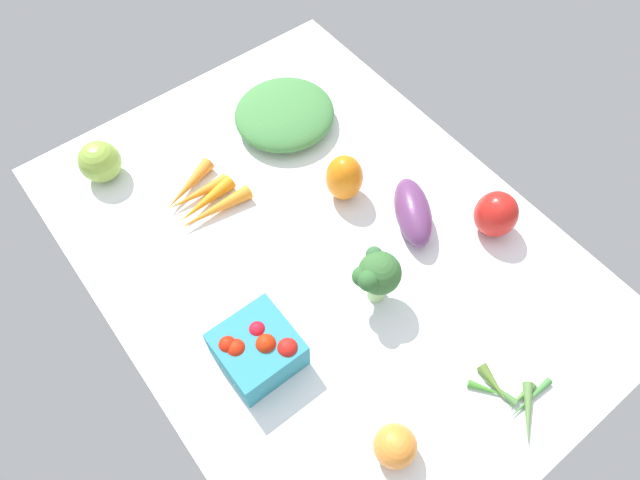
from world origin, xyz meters
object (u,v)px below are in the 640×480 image
Objects in this scene: okra_pile at (511,397)px; berry_basket at (258,349)px; bell_pepper_orange at (344,178)px; leafy_greens_clump at (285,114)px; heirloom_tomato_orange at (395,446)px; bell_pepper_red at (496,214)px; eggplant at (413,212)px; heirloom_tomato_green at (100,162)px; carrot_bunch at (202,198)px; broccoli_head at (377,275)px.

berry_basket is at bearing 42.48° from okra_pile.
berry_basket is at bearing 118.70° from bell_pepper_orange.
leafy_greens_clump is 3.22× the size of heirloom_tomato_orange.
eggplant is (10.21, 10.73, -1.42)cm from bell_pepper_red.
bell_pepper_red is 0.92× the size of bell_pepper_orange.
bell_pepper_orange is 47.47cm from heirloom_tomato_green.
okra_pile is at bearing 174.76° from leafy_greens_clump.
berry_basket is 38.22cm from eggplant.
heirloom_tomato_orange is at bearing 149.79° from bell_pepper_orange.
bell_pepper_red is at bearing -40.92° from okra_pile.
carrot_bunch is (-6.99, 24.57, -1.46)cm from leafy_greens_clump.
carrot_bunch is (57.02, -1.81, -1.90)cm from heirloom_tomato_orange.
bell_pepper_red reaches higher than okra_pile.
eggplant is at bearing -155.18° from bell_pepper_orange.
leafy_greens_clump is at bearing -5.24° from okra_pile.
leafy_greens_clump reaches higher than carrot_bunch.
broccoli_head reaches higher than okra_pile.
broccoli_head is at bearing -34.14° from heirloom_tomato_orange.
berry_basket is 40.82cm from okra_pile.
bell_pepper_red is at bearing -137.46° from heirloom_tomato_green.
okra_pile is (-80.17, -29.96, -3.31)cm from heirloom_tomato_green.
broccoli_head is at bearing 10.96° from okra_pile.
okra_pile is at bearing -163.76° from carrot_bunch.
eggplant is 1.29× the size of broccoli_head.
berry_basket is 48.99cm from bell_pepper_red.
broccoli_head is at bearing 154.36° from bell_pepper_orange.
okra_pile is at bearing -159.51° from heirloom_tomato_green.
eggplant is 42.19cm from heirloom_tomato_orange.
berry_basket is at bearing 127.36° from eggplant.
carrot_bunch is at bearing 16.24° from okra_pile.
berry_basket is 1.29× the size of bell_pepper_red.
broccoli_head is 0.83× the size of okra_pile.
bell_pepper_orange reaches higher than carrot_bunch.
heirloom_tomato_orange is 57.08cm from carrot_bunch.
eggplant reaches higher than leafy_greens_clump.
berry_basket is 33.85cm from carrot_bunch.
bell_pepper_red is 54.85cm from carrot_bunch.
heirloom_tomato_green is 0.54× the size of carrot_bunch.
berry_basket is at bearing 139.36° from leafy_greens_clump.
broccoli_head is at bearing -159.87° from carrot_bunch.
broccoli_head is 1.42× the size of heirloom_tomato_green.
berry_basket reaches higher than heirloom_tomato_orange.
bell_pepper_orange is 22.12cm from leafy_greens_clump.
bell_pepper_red reaches higher than carrot_bunch.
eggplant is at bearing -173.32° from leafy_greens_clump.
bell_pepper_orange is at bearing -133.46° from heirloom_tomato_green.
broccoli_head is (-7.45, 15.71, 4.35)cm from eggplant.
berry_basket reaches higher than heirloom_tomato_green.
bell_pepper_red is 1.14× the size of heirloom_tomato_green.
bell_pepper_orange reaches higher than okra_pile.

